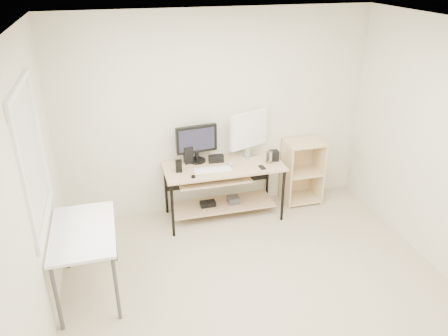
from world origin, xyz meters
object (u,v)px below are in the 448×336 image
at_px(side_table, 84,237).
at_px(white_imac, 249,131).
at_px(desk, 221,180).
at_px(shelf_unit, 301,171).
at_px(black_monitor, 197,141).
at_px(audio_controller, 179,166).

xyz_separation_m(side_table, white_imac, (2.07, 1.26, 0.43)).
height_order(side_table, white_imac, white_imac).
xyz_separation_m(desk, shelf_unit, (1.18, 0.16, -0.09)).
distance_m(side_table, black_monitor, 1.90).
height_order(side_table, black_monitor, black_monitor).
distance_m(black_monitor, white_imac, 0.69).
relative_size(shelf_unit, black_monitor, 1.70).
bearing_deg(shelf_unit, white_imac, 177.10).
bearing_deg(desk, black_monitor, 144.70).
distance_m(white_imac, audio_controller, 1.03).
xyz_separation_m(desk, audio_controller, (-0.55, -0.05, 0.29)).
bearing_deg(audio_controller, desk, 10.91).
distance_m(side_table, audio_controller, 1.50).
bearing_deg(shelf_unit, black_monitor, 178.72).
relative_size(white_imac, audio_controller, 3.78).
xyz_separation_m(black_monitor, audio_controller, (-0.28, -0.25, -0.20)).
xyz_separation_m(black_monitor, white_imac, (0.69, 0.01, 0.07)).
relative_size(side_table, black_monitor, 1.88).
height_order(shelf_unit, black_monitor, black_monitor).
height_order(side_table, audio_controller, audio_controller).
height_order(white_imac, audio_controller, white_imac).
bearing_deg(desk, audio_controller, -174.38).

